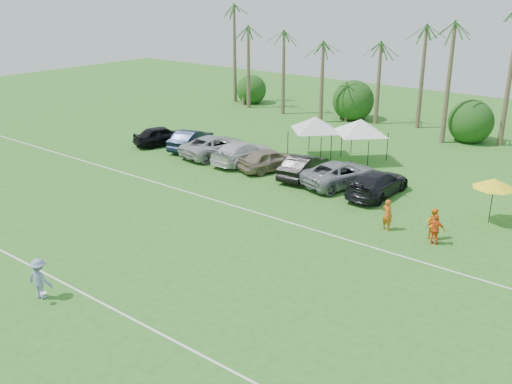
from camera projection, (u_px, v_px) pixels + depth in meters
The scene contains 28 objects.
ground at pixel (20, 300), 24.33m from camera, with size 120.00×120.00×0.00m, color #2E6B20.
field_lines at pixel (160, 238), 30.22m from camera, with size 80.00×12.10×0.01m.
palm_tree_0 at pixel (222, 34), 62.55m from camera, with size 2.40×2.40×8.90m.
palm_tree_1 at pixel (258, 28), 59.33m from camera, with size 2.40×2.40×9.90m.
palm_tree_2 at pixel (298, 21), 56.12m from camera, with size 2.40×2.40×10.90m.
palm_tree_3 at pixel (333, 13), 53.50m from camera, with size 2.40×2.40×11.90m.
palm_tree_4 at pixel (369, 44), 52.06m from camera, with size 2.40×2.40×8.90m.
palm_tree_5 at pixel (411, 37), 49.43m from camera, with size 2.40×2.40×9.90m.
palm_tree_6 at pixel (458, 29), 46.80m from camera, with size 2.40×2.40×10.90m.
palm_tree_7 at pixel (511, 20), 44.18m from camera, with size 2.40×2.40×11.90m.
bush_tree_0 at pixel (249, 88), 63.49m from camera, with size 4.00×4.00×4.00m.
bush_tree_1 at pixel (352, 102), 55.92m from camera, with size 4.00×4.00×4.00m.
bush_tree_2 at pixel (475, 119), 48.92m from camera, with size 4.00×4.00×4.00m.
sideline_player_a at pixel (387, 215), 30.99m from camera, with size 0.64×0.42×1.75m, color #CE5816.
sideline_player_b at pixel (433, 223), 29.95m from camera, with size 0.83×0.64×1.70m, color orange.
sideline_player_c at pixel (436, 229), 29.28m from camera, with size 0.96×0.40×1.63m, color #F2591A.
canopy_tent_left at pixel (316, 117), 43.24m from camera, with size 4.59×4.59×3.72m.
canopy_tent_right at pixel (361, 119), 42.08m from camera, with size 4.72×4.72×3.82m.
market_umbrella at pixel (494, 183), 31.39m from camera, with size 2.35×2.35×2.62m.
frisbee_player at pixel (40, 279), 24.18m from camera, with size 1.35×0.96×1.84m.
parked_car_0 at pixel (162, 136), 47.41m from camera, with size 1.91×4.74×1.61m, color black.
parked_car_1 at pixel (191, 139), 46.20m from camera, with size 1.71×4.90×1.61m, color black.
parked_car_2 at pixel (215, 146), 44.42m from camera, with size 2.68×5.81×1.61m, color #AAAAAA.
parked_car_3 at pixel (242, 152), 42.75m from camera, with size 2.26×5.56×1.61m, color silver.
parked_car_4 at pixel (270, 160), 40.95m from camera, with size 1.91×4.74×1.61m, color gray.
parked_car_5 at pixel (304, 167), 39.38m from camera, with size 1.71×4.90×1.61m, color black.
parked_car_6 at pixel (341, 173), 37.93m from camera, with size 2.68×5.81×1.61m, color gray.
parked_car_7 at pixel (377, 183), 36.11m from camera, with size 2.26×5.56×1.61m, color black.
Camera 1 is at (21.09, -10.41, 12.71)m, focal length 40.00 mm.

